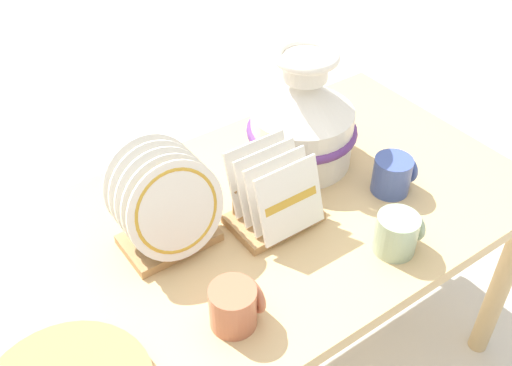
{
  "coord_description": "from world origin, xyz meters",
  "views": [
    {
      "loc": [
        -0.58,
        -0.82,
        1.58
      ],
      "look_at": [
        0.0,
        0.0,
        0.74
      ],
      "focal_mm": 42.0,
      "sensor_mm": 36.0,
      "label": 1
    }
  ],
  "objects": [
    {
      "name": "display_table",
      "position": [
        0.0,
        0.0,
        0.56
      ],
      "size": [
        1.35,
        0.73,
        0.63
      ],
      "color": "tan",
      "rests_on": "ground_plane"
    },
    {
      "name": "ceramic_vase",
      "position": [
        0.23,
        0.12,
        0.76
      ],
      "size": [
        0.28,
        0.28,
        0.31
      ],
      "color": "white",
      "rests_on": "display_table"
    },
    {
      "name": "dish_rack_round_plates",
      "position": [
        -0.2,
        0.05,
        0.74
      ],
      "size": [
        0.22,
        0.18,
        0.23
      ],
      "color": "tan",
      "rests_on": "display_table"
    },
    {
      "name": "dish_rack_square_plates",
      "position": [
        0.03,
        -0.03,
        0.7
      ],
      "size": [
        0.2,
        0.17,
        0.18
      ],
      "color": "tan",
      "rests_on": "display_table"
    },
    {
      "name": "mug_cobalt_glaze",
      "position": [
        0.33,
        -0.1,
        0.68
      ],
      "size": [
        0.1,
        0.09,
        0.09
      ],
      "color": "#42569E",
      "rests_on": "display_table"
    },
    {
      "name": "mug_sage_glaze",
      "position": [
        0.2,
        -0.25,
        0.68
      ],
      "size": [
        0.1,
        0.09,
        0.09
      ],
      "color": "#9EB28E",
      "rests_on": "display_table"
    },
    {
      "name": "mug_terracotta_glaze",
      "position": [
        -0.2,
        -0.21,
        0.68
      ],
      "size": [
        0.1,
        0.09,
        0.09
      ],
      "color": "#B76647",
      "rests_on": "display_table"
    }
  ]
}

